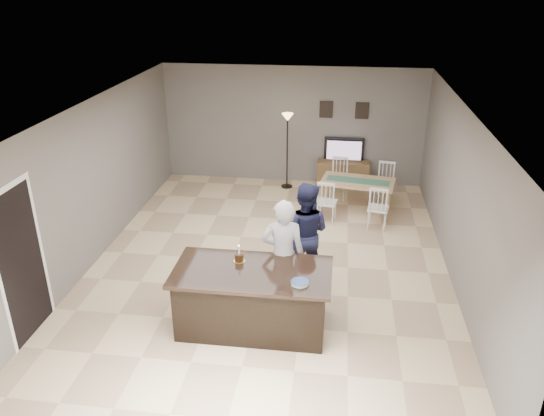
# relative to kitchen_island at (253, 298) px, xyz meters

# --- Properties ---
(floor) EXTENTS (8.00, 8.00, 0.00)m
(floor) POSITION_rel_kitchen_island_xyz_m (0.00, 1.80, -0.45)
(floor) COLOR beige
(floor) RESTS_ON ground
(room_shell) EXTENTS (8.00, 8.00, 8.00)m
(room_shell) POSITION_rel_kitchen_island_xyz_m (0.00, 1.80, 1.22)
(room_shell) COLOR slate
(room_shell) RESTS_ON floor
(kitchen_island) EXTENTS (2.15, 1.10, 0.90)m
(kitchen_island) POSITION_rel_kitchen_island_xyz_m (0.00, 0.00, 0.00)
(kitchen_island) COLOR black
(kitchen_island) RESTS_ON floor
(tv_console) EXTENTS (1.20, 0.40, 0.60)m
(tv_console) POSITION_rel_kitchen_island_xyz_m (1.20, 5.57, -0.15)
(tv_console) COLOR brown
(tv_console) RESTS_ON floor
(television) EXTENTS (0.91, 0.12, 0.53)m
(television) POSITION_rel_kitchen_island_xyz_m (1.20, 5.64, 0.41)
(television) COLOR black
(television) RESTS_ON tv_console
(tv_screen_glow) EXTENTS (0.78, 0.00, 0.78)m
(tv_screen_glow) POSITION_rel_kitchen_island_xyz_m (1.20, 5.56, 0.42)
(tv_screen_glow) COLOR #D55017
(tv_screen_glow) RESTS_ON tv_console
(picture_frames) EXTENTS (1.10, 0.02, 0.38)m
(picture_frames) POSITION_rel_kitchen_island_xyz_m (1.15, 5.78, 1.30)
(picture_frames) COLOR black
(picture_frames) RESTS_ON room_shell
(doorway) EXTENTS (0.00, 2.10, 2.65)m
(doorway) POSITION_rel_kitchen_island_xyz_m (-2.99, -0.50, 0.80)
(doorway) COLOR black
(doorway) RESTS_ON floor
(woman) EXTENTS (0.67, 0.47, 1.72)m
(woman) POSITION_rel_kitchen_island_xyz_m (0.36, 0.55, 0.41)
(woman) COLOR #B8B8BD
(woman) RESTS_ON floor
(man) EXTENTS (0.89, 0.74, 1.67)m
(man) POSITION_rel_kitchen_island_xyz_m (0.61, 1.35, 0.38)
(man) COLOR #1A1C3A
(man) RESTS_ON floor
(birthday_cake) EXTENTS (0.17, 0.17, 0.26)m
(birthday_cake) POSITION_rel_kitchen_island_xyz_m (-0.22, 0.23, 0.51)
(birthday_cake) COLOR #EDAE45
(birthday_cake) RESTS_ON kitchen_island
(plate_stack) EXTENTS (0.23, 0.23, 0.04)m
(plate_stack) POSITION_rel_kitchen_island_xyz_m (0.67, -0.25, 0.46)
(plate_stack) COLOR white
(plate_stack) RESTS_ON kitchen_island
(dining_table) EXTENTS (1.64, 1.85, 0.89)m
(dining_table) POSITION_rel_kitchen_island_xyz_m (1.50, 4.14, 0.11)
(dining_table) COLOR tan
(dining_table) RESTS_ON floor
(floor_lamp) EXTENTS (0.26, 0.26, 1.74)m
(floor_lamp) POSITION_rel_kitchen_island_xyz_m (-0.08, 5.34, 0.89)
(floor_lamp) COLOR black
(floor_lamp) RESTS_ON floor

